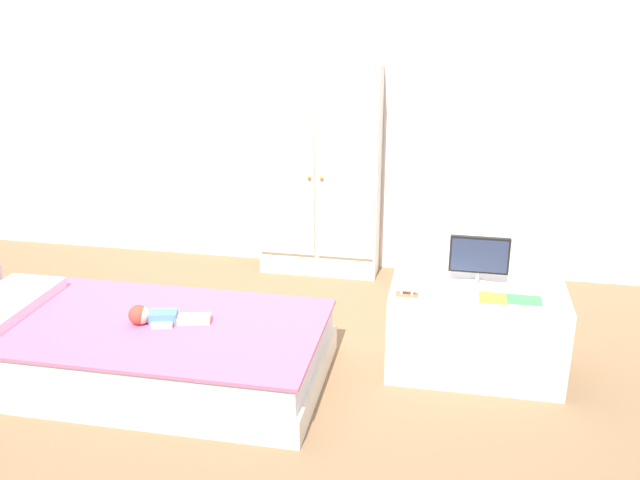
% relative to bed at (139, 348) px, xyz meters
% --- Properties ---
extents(ground_plane, '(10.00, 10.00, 0.02)m').
position_rel_bed_xyz_m(ground_plane, '(0.53, 0.10, -0.15)').
color(ground_plane, brown).
extents(back_wall, '(6.40, 0.05, 2.70)m').
position_rel_bed_xyz_m(back_wall, '(0.53, 1.68, 1.21)').
color(back_wall, silver).
rests_on(back_wall, ground_plane).
extents(bed, '(1.83, 0.90, 0.29)m').
position_rel_bed_xyz_m(bed, '(0.00, 0.00, 0.00)').
color(bed, silver).
rests_on(bed, ground_plane).
extents(pillow, '(0.32, 0.65, 0.05)m').
position_rel_bed_xyz_m(pillow, '(-0.72, -0.00, 0.17)').
color(pillow, silver).
rests_on(pillow, bed).
extents(doll, '(0.39, 0.17, 0.10)m').
position_rel_bed_xyz_m(doll, '(0.10, 0.00, 0.18)').
color(doll, '#4C84C6').
rests_on(doll, bed).
extents(wardrobe, '(0.78, 0.28, 1.39)m').
position_rel_bed_xyz_m(wardrobe, '(0.61, 1.51, 0.55)').
color(wardrobe, white).
rests_on(wardrobe, ground_plane).
extents(tv_stand, '(0.84, 0.44, 0.44)m').
position_rel_bed_xyz_m(tv_stand, '(1.63, 0.35, 0.08)').
color(tv_stand, white).
rests_on(tv_stand, ground_plane).
extents(tv_monitor, '(0.29, 0.10, 0.24)m').
position_rel_bed_xyz_m(tv_monitor, '(1.62, 0.43, 0.44)').
color(tv_monitor, '#99999E').
rests_on(tv_monitor, tv_stand).
extents(rocking_horse_toy, '(0.11, 0.04, 0.13)m').
position_rel_bed_xyz_m(rocking_horse_toy, '(1.30, 0.21, 0.36)').
color(rocking_horse_toy, '#8E6642').
rests_on(rocking_horse_toy, tv_stand).
extents(book_orange, '(0.13, 0.11, 0.01)m').
position_rel_bed_xyz_m(book_orange, '(1.69, 0.25, 0.31)').
color(book_orange, orange).
rests_on(book_orange, tv_stand).
extents(book_green, '(0.16, 0.08, 0.02)m').
position_rel_bed_xyz_m(book_green, '(1.83, 0.25, 0.31)').
color(book_green, '#429E51').
rests_on(book_green, tv_stand).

